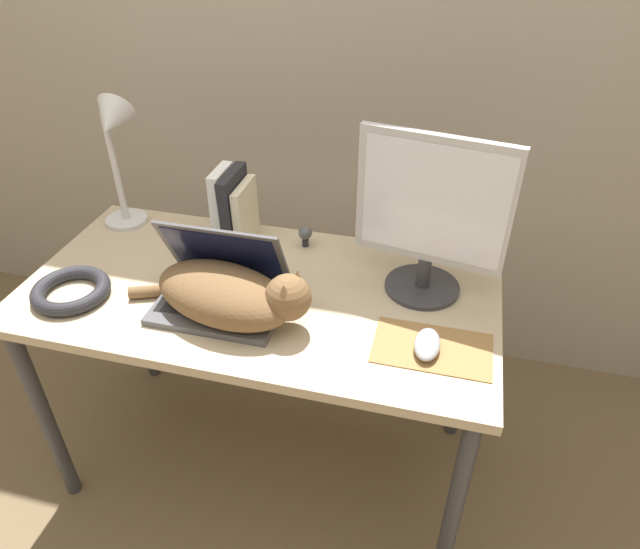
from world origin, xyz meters
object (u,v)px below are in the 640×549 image
(book_row, at_px, (234,208))
(webcam, at_px, (305,234))
(cat, at_px, (231,295))
(computer_mouse, at_px, (427,344))
(laptop, at_px, (222,289))
(desk_lamp, at_px, (114,143))
(cable_coil, at_px, (71,290))
(external_monitor, at_px, (431,216))

(book_row, bearing_deg, webcam, 4.73)
(cat, xyz_separation_m, computer_mouse, (0.48, -0.01, -0.05))
(laptop, distance_m, desk_lamp, 0.56)
(cable_coil, bearing_deg, external_monitor, 16.35)
(external_monitor, bearing_deg, book_row, 169.01)
(cable_coil, height_order, webcam, webcam)
(book_row, xyz_separation_m, desk_lamp, (-0.34, -0.02, 0.18))
(laptop, relative_size, external_monitor, 0.74)
(cat, bearing_deg, laptop, 134.79)
(book_row, bearing_deg, laptop, -75.17)
(laptop, xyz_separation_m, cat, (0.05, -0.05, 0.03))
(desk_lamp, bearing_deg, book_row, 2.67)
(laptop, xyz_separation_m, external_monitor, (0.49, 0.19, 0.18))
(webcam, bearing_deg, cable_coil, -143.67)
(cat, distance_m, book_row, 0.37)
(laptop, distance_m, external_monitor, 0.56)
(laptop, relative_size, webcam, 4.89)
(external_monitor, height_order, book_row, external_monitor)
(webcam, bearing_deg, book_row, -175.27)
(laptop, height_order, book_row, same)
(external_monitor, bearing_deg, cable_coil, -163.65)
(laptop, xyz_separation_m, book_row, (-0.08, 0.30, 0.06))
(external_monitor, bearing_deg, cat, -152.19)
(laptop, bearing_deg, webcam, 67.42)
(desk_lamp, height_order, cable_coil, desk_lamp)
(external_monitor, relative_size, computer_mouse, 3.84)
(external_monitor, distance_m, desk_lamp, 0.92)
(laptop, xyz_separation_m, computer_mouse, (0.53, -0.05, -0.03))
(desk_lamp, xyz_separation_m, webcam, (0.55, 0.03, -0.24))
(book_row, relative_size, webcam, 3.46)
(cat, bearing_deg, external_monitor, 27.81)
(computer_mouse, height_order, book_row, book_row)
(external_monitor, relative_size, desk_lamp, 1.02)
(computer_mouse, bearing_deg, desk_lamp, 160.50)
(book_row, bearing_deg, cat, -70.15)
(computer_mouse, xyz_separation_m, cable_coil, (-0.93, -0.02, -0.00))
(cat, relative_size, webcam, 7.63)
(external_monitor, bearing_deg, webcam, 160.33)
(cat, height_order, cable_coil, cat)
(external_monitor, xyz_separation_m, webcam, (-0.36, 0.13, -0.18))
(laptop, xyz_separation_m, desk_lamp, (-0.42, 0.29, 0.24))
(desk_lamp, xyz_separation_m, cable_coil, (0.02, -0.36, -0.26))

